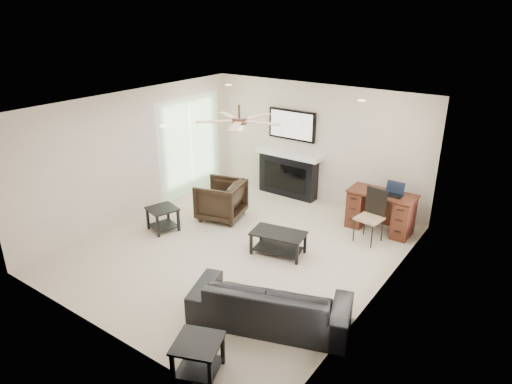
# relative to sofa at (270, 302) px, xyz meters

# --- Properties ---
(room_shell) EXTENTS (5.50, 5.54, 2.52)m
(room_shell) POSITION_rel_sofa_xyz_m (-1.39, 1.42, 1.38)
(room_shell) COLOR beige
(room_shell) RESTS_ON ground
(sofa) EXTENTS (2.26, 1.46, 0.61)m
(sofa) POSITION_rel_sofa_xyz_m (0.00, 0.00, 0.00)
(sofa) COLOR black
(sofa) RESTS_ON ground
(armchair) EXTENTS (1.03, 1.02, 0.77)m
(armchair) POSITION_rel_sofa_xyz_m (-2.60, 2.15, 0.08)
(armchair) COLOR black
(armchair) RESTS_ON ground
(coffee_table) EXTENTS (0.98, 0.66, 0.40)m
(coffee_table) POSITION_rel_sofa_xyz_m (-0.90, 1.60, -0.11)
(coffee_table) COLOR black
(coffee_table) RESTS_ON ground
(end_table_near) EXTENTS (0.67, 0.67, 0.45)m
(end_table_near) POSITION_rel_sofa_xyz_m (-0.15, -1.25, -0.08)
(end_table_near) COLOR black
(end_table_near) RESTS_ON ground
(end_table_left) EXTENTS (0.63, 0.63, 0.45)m
(end_table_left) POSITION_rel_sofa_xyz_m (-3.15, 1.10, -0.08)
(end_table_left) COLOR black
(end_table_left) RESTS_ON ground
(fireplace_unit) EXTENTS (1.52, 0.34, 1.91)m
(fireplace_unit) POSITION_rel_sofa_xyz_m (-2.15, 3.93, 0.65)
(fireplace_unit) COLOR black
(fireplace_unit) RESTS_ON ground
(desk) EXTENTS (1.22, 0.56, 0.76)m
(desk) POSITION_rel_sofa_xyz_m (0.17, 3.45, 0.07)
(desk) COLOR #361F0D
(desk) RESTS_ON ground
(desk_chair) EXTENTS (0.48, 0.49, 0.97)m
(desk_chair) POSITION_rel_sofa_xyz_m (0.17, 2.90, 0.18)
(desk_chair) COLOR black
(desk_chair) RESTS_ON ground
(laptop) EXTENTS (0.33, 0.24, 0.23)m
(laptop) POSITION_rel_sofa_xyz_m (0.37, 3.43, 0.57)
(laptop) COLOR black
(laptop) RESTS_ON desk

